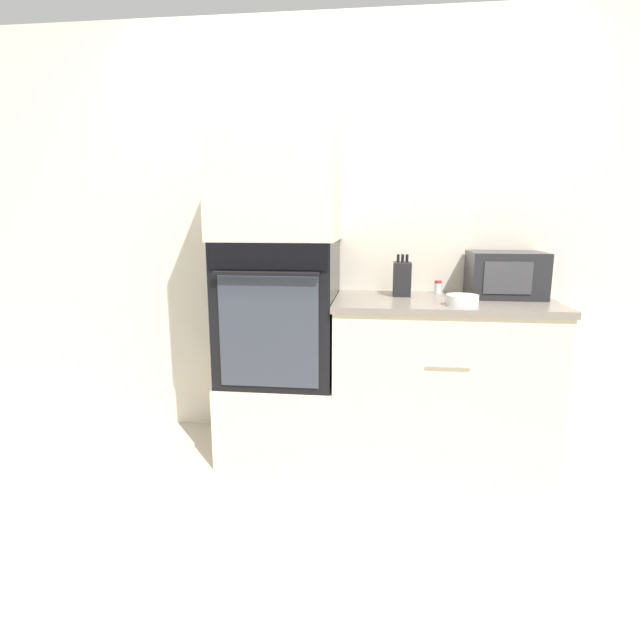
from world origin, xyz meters
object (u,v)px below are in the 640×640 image
at_px(knife_block, 402,279).
at_px(bowl, 462,300).
at_px(condiment_jar_mid, 396,288).
at_px(microwave, 505,275).
at_px(wall_oven, 280,310).
at_px(condiment_jar_near, 438,287).

height_order(knife_block, bowl, knife_block).
bearing_deg(condiment_jar_mid, knife_block, -75.13).
distance_m(knife_block, bowl, 0.42).
height_order(microwave, knife_block, microwave).
xyz_separation_m(knife_block, bowl, (0.29, -0.30, -0.07)).
relative_size(wall_oven, bowl, 4.83).
xyz_separation_m(knife_block, condiment_jar_mid, (-0.03, 0.11, -0.07)).
relative_size(bowl, condiment_jar_mid, 2.69).
bearing_deg(condiment_jar_mid, condiment_jar_near, 1.71).
bearing_deg(knife_block, microwave, 1.15).
bearing_deg(bowl, condiment_jar_mid, 128.50).
xyz_separation_m(microwave, condiment_jar_near, (-0.35, 0.10, -0.09)).
xyz_separation_m(bowl, condiment_jar_mid, (-0.32, 0.40, 0.00)).
height_order(wall_oven, condiment_jar_mid, wall_oven).
relative_size(knife_block, bowl, 1.44).
xyz_separation_m(wall_oven, knife_block, (0.69, 0.12, 0.17)).
height_order(wall_oven, condiment_jar_near, wall_oven).
height_order(microwave, bowl, microwave).
bearing_deg(bowl, knife_block, 134.68).
relative_size(wall_oven, condiment_jar_mid, 12.98).
distance_m(wall_oven, microwave, 1.28).
xyz_separation_m(knife_block, condiment_jar_near, (0.22, 0.12, -0.06)).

